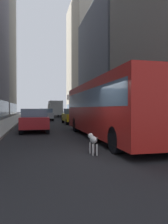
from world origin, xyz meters
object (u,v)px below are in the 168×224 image
object	(u,v)px
dalmatian_dog	(93,140)
car_yellow_taxi	(73,116)
car_red_coupe	(34,120)
car_silver_sedan	(46,114)
box_truck	(55,108)
transit_bus	(108,106)

from	to	relation	value
dalmatian_dog	car_yellow_taxi	bearing A→B (deg)	82.76
car_red_coupe	dalmatian_dog	xyz separation A→B (m)	(2.04, -8.27, -0.31)
car_yellow_taxi	car_silver_sedan	bearing A→B (deg)	107.60
car_red_coupe	dalmatian_dog	distance (m)	8.52
box_truck	car_yellow_taxi	bearing A→B (deg)	-90.00
transit_bus	dalmatian_dog	distance (m)	4.68
car_yellow_taxi	dalmatian_dog	world-z (taller)	car_yellow_taxi
car_silver_sedan	car_red_coupe	distance (m)	14.83
car_yellow_taxi	box_truck	distance (m)	20.21
car_red_coupe	box_truck	bearing A→B (deg)	81.68
box_truck	dalmatian_dog	distance (m)	35.70
transit_bus	box_truck	xyz separation A→B (m)	(0.00, 31.57, -0.11)
box_truck	transit_bus	bearing A→B (deg)	-90.00
car_silver_sedan	box_truck	size ratio (longest dim) A/B	0.57
transit_bus	car_yellow_taxi	distance (m)	11.42
car_silver_sedan	transit_bus	bearing A→B (deg)	-82.78
transit_bus	dalmatian_dog	xyz separation A→B (m)	(-1.96, -4.06, -1.26)
car_silver_sedan	car_red_coupe	bearing A→B (deg)	-96.20
car_silver_sedan	car_yellow_taxi	bearing A→B (deg)	-72.40
car_red_coupe	dalmatian_dog	world-z (taller)	car_red_coupe
transit_bus	dalmatian_dog	world-z (taller)	transit_bus
box_truck	dalmatian_dog	bearing A→B (deg)	-93.15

